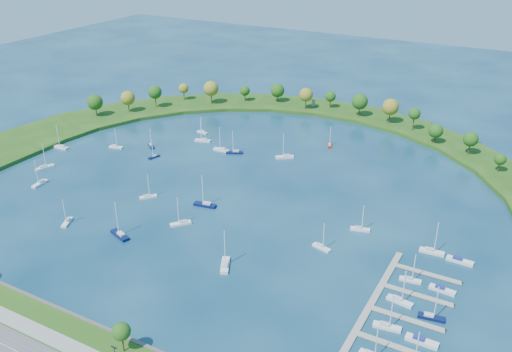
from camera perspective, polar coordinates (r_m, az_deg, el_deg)
The scene contains 33 objects.
ground at distance 248.58m, azimuth -1.57°, elevation -1.03°, with size 700.00×700.00×0.00m, color #072941.
breakwater at distance 308.64m, azimuth -4.45°, elevation 4.52°, with size 286.74×247.64×2.00m.
breakwater_trees at distance 325.48m, azimuth 2.63°, elevation 7.49°, with size 239.71×89.34×14.62m.
harbor_tower at distance 349.61m, azimuth 5.96°, elevation 7.57°, with size 2.60×2.60×4.53m.
dock_system at distance 173.22m, azimuth 13.29°, elevation -14.97°, with size 24.28×82.00×1.60m.
moored_boat_0 at distance 282.32m, azimuth -2.24°, elevation 2.52°, with size 8.59×5.98×12.42m.
moored_boat_1 at distance 281.78m, azimuth -10.51°, elevation 2.03°, with size 3.51×6.63×9.38m.
moored_boat_2 at distance 217.81m, azimuth 10.71°, elevation -5.34°, with size 7.84×4.18×11.10m.
moored_boat_3 at distance 298.08m, azimuth -14.29°, elevation 2.99°, with size 7.67×3.68×10.87m.
moored_boat_4 at distance 305.99m, azimuth -19.53°, elevation 2.88°, with size 8.92×2.91×12.94m.
moored_boat_5 at distance 216.37m, azimuth -13.89°, elevation -5.87°, with size 10.17×5.87×14.44m.
moored_boat_6 at distance 242.24m, azimuth -11.11°, elevation -2.05°, with size 6.35×7.05×10.93m.
moored_boat_7 at distance 283.69m, azimuth -21.02°, elevation 0.88°, with size 5.24×9.25×13.11m.
moored_boat_8 at distance 267.77m, azimuth -21.45°, elevation -0.66°, with size 3.11×8.47×12.17m.
moored_boat_9 at distance 276.95m, azimuth 3.00°, elevation 2.04°, with size 8.86×7.37×13.36m.
moored_boat_11 at distance 285.74m, azimuth -3.59°, elevation 2.78°, with size 8.69×2.58×12.72m.
moored_boat_12 at distance 232.00m, azimuth -5.28°, elevation -2.92°, with size 9.93×4.20×14.15m.
moored_boat_14 at distance 298.74m, azimuth -5.53°, elevation 3.74°, with size 8.87×4.84×12.57m.
moored_boat_15 at distance 295.34m, azimuth -10.79°, elevation 3.12°, with size 6.67×5.80×10.20m.
moored_boat_16 at distance 204.48m, azimuth 6.80°, elevation -7.26°, with size 7.72×4.01×10.93m.
moored_boat_17 at distance 219.71m, azimuth -7.78°, elevation -4.81°, with size 7.11×7.82×12.17m.
moored_boat_18 at distance 231.12m, azimuth -18.97°, elevation -4.46°, with size 5.10×7.75×11.11m.
moored_boat_19 at distance 193.68m, azimuth -3.22°, elevation -9.13°, with size 6.70×9.68×13.98m.
moored_boat_20 at distance 294.05m, azimuth 7.64°, elevation 3.26°, with size 4.40×7.47×10.61m.
moored_boat_21 at distance 310.58m, azimuth -5.57°, elevation 4.59°, with size 6.84×2.72×9.79m.
docked_boat_4 at distance 172.88m, azimuth 13.39°, elevation -14.83°, with size 8.53×3.41×12.20m.
docked_boat_5 at distance 170.71m, azimuth 16.74°, elevation -16.01°, with size 9.37×2.73×1.91m.
docked_boat_6 at distance 183.38m, azimuth 14.64°, elevation -12.32°, with size 8.66×3.59×12.36m.
docked_boat_7 at distance 179.73m, azimuth 17.67°, elevation -13.66°, with size 8.33×3.43×11.88m.
docked_boat_8 at distance 193.63m, azimuth 15.67°, elevation -10.22°, with size 7.43×2.98×10.61m.
docked_boat_9 at distance 192.26m, azimuth 18.68°, elevation -11.06°, with size 8.61×2.98×1.73m.
docked_boat_10 at distance 210.36m, azimuth 17.72°, elevation -7.39°, with size 8.98×3.05×12.99m.
docked_boat_11 at distance 208.59m, azimuth 20.31°, elevation -8.20°, with size 9.32×2.96×1.88m.
Camera 1 is at (113.32, -191.57, 110.67)m, focal length 38.68 mm.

